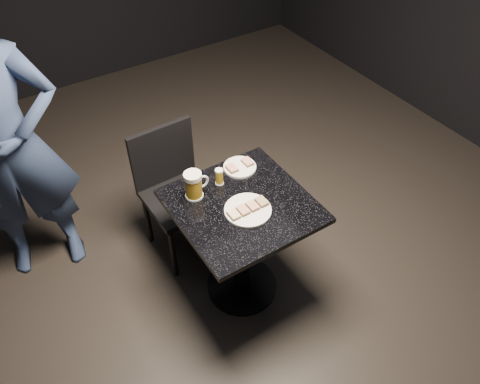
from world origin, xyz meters
name	(u,v)px	position (x,y,z in m)	size (l,w,h in m)	color
floor	(242,286)	(0.00, 0.00, 0.00)	(6.00, 6.00, 0.00)	black
plate_large	(248,210)	(0.00, -0.06, 0.76)	(0.25, 0.25, 0.01)	white
plate_small	(240,167)	(0.14, 0.25, 0.76)	(0.19, 0.19, 0.01)	white
patron	(7,147)	(-0.93, 0.91, 0.93)	(0.68, 0.44, 1.85)	navy
table	(242,234)	(0.00, 0.00, 0.51)	(0.70, 0.70, 0.75)	black
beer_mug	(194,185)	(-0.18, 0.19, 0.83)	(0.14, 0.10, 0.16)	silver
beer_tumbler	(219,177)	(-0.02, 0.20, 0.80)	(0.05, 0.05, 0.10)	white
chair	(175,186)	(-0.14, 0.57, 0.50)	(0.43, 0.43, 0.88)	black
canapes_on_plate_large	(248,208)	(0.00, -0.06, 0.77)	(0.22, 0.07, 0.02)	#4C3521
canapes_on_plate_small	(240,165)	(0.14, 0.25, 0.77)	(0.16, 0.07, 0.02)	#4C3521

